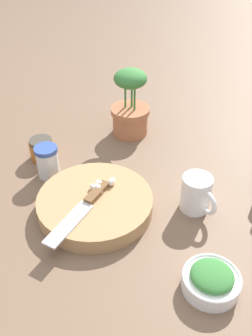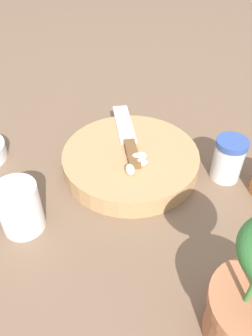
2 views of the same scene
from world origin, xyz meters
name	(u,v)px [view 1 (image 1 of 2)]	position (x,y,z in m)	size (l,w,h in m)	color
ground_plane	(125,191)	(0.00, 0.00, 0.00)	(5.00, 5.00, 0.00)	brown
cutting_board	(95,204)	(-0.04, -0.09, 0.02)	(0.27, 0.27, 0.04)	tan
chef_knife	(83,208)	(-0.04, -0.14, 0.04)	(0.05, 0.23, 0.01)	brown
garlic_cloves	(101,185)	(-0.04, -0.05, 0.05)	(0.05, 0.06, 0.02)	#F0E5CB
herb_bowl	(211,280)	(0.27, -0.19, 0.02)	(0.11, 0.11, 0.05)	white
spice_jar	(47,161)	(-0.21, -0.02, 0.04)	(0.06, 0.06, 0.09)	silver
coffee_mug	(197,194)	(0.18, 0.01, 0.05)	(0.10, 0.08, 0.09)	white
honey_jar	(42,149)	(-0.27, 0.04, 0.03)	(0.07, 0.07, 0.06)	#B26023
potted_herb	(130,107)	(-0.10, 0.26, 0.09)	(0.12, 0.12, 0.21)	#B26B47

